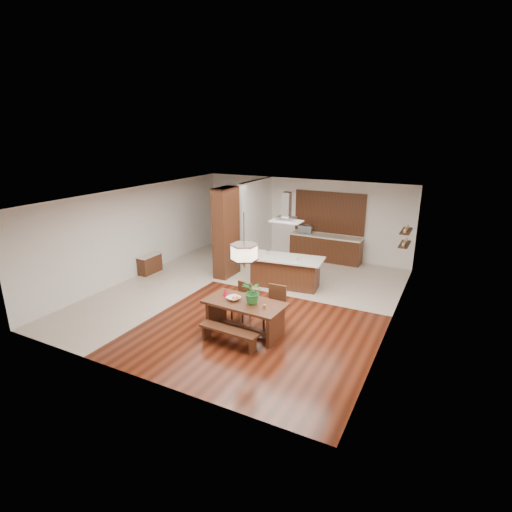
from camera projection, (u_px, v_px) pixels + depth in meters
The scene contains 25 objects.
room_shell at pixel (246, 226), 10.99m from camera, with size 9.00×9.04×2.92m.
tile_hallway at pixel (172, 280), 12.81m from camera, with size 2.50×9.00×0.01m, color beige.
tile_kitchen at pixel (316, 276), 13.18m from camera, with size 5.50×4.00×0.01m, color beige.
soffit_band at pixel (246, 197), 10.74m from camera, with size 8.00×9.00×0.02m, color #3E200F.
partition_pier at pixel (226, 233), 12.80m from camera, with size 0.45×1.00×2.90m, color black.
partition_stub at pixel (256, 220), 14.58m from camera, with size 0.18×2.40×2.90m, color silver.
hallway_console at pixel (150, 264), 13.35m from camera, with size 0.37×0.88×0.63m, color black.
hallway_doorway at pixel (240, 221), 16.20m from camera, with size 1.10×0.20×2.10m, color black.
rear_counter at pixel (326, 248), 14.59m from camera, with size 2.60×0.62×0.95m.
kitchen_window at pixel (330, 212), 14.42m from camera, with size 2.60×0.08×1.50m, color olive.
shelf_lower at pixel (405, 244), 11.70m from camera, with size 0.26×0.90×0.04m, color black.
shelf_upper at pixel (406, 231), 11.58m from camera, with size 0.26×0.90×0.04m, color black.
dining_table at pixel (245, 310), 9.33m from camera, with size 1.94×1.04×0.79m.
dining_bench at pixel (229, 337), 8.88m from camera, with size 1.42×0.31×0.40m, color black, non-canonical shape.
dining_chair_left at pixel (241, 302), 10.06m from camera, with size 0.41×0.41×0.93m, color black, non-canonical shape.
dining_chair_right at pixel (274, 308), 9.60m from camera, with size 0.46×0.46×1.04m, color black, non-canonical shape.
pendant_lantern at pixel (244, 242), 8.82m from camera, with size 0.64×0.64×1.31m, color beige, non-canonical shape.
foliage_plant at pixel (253, 292), 9.11m from camera, with size 0.51×0.44×0.56m, color #25712B.
fruit_bowl at pixel (234, 298), 9.37m from camera, with size 0.31×0.31×0.08m, color beige.
napkin_cone at pixel (225, 292), 9.57m from camera, with size 0.14×0.14×0.21m, color #B70D25.
gold_ornament at pixel (265, 307), 8.92m from camera, with size 0.06×0.06×0.09m, color gold.
kitchen_island at pixel (285, 271), 12.15m from camera, with size 2.40×1.25×0.95m.
range_hood at pixel (287, 207), 11.56m from camera, with size 0.90×0.55×0.87m, color silver, non-canonical shape.
island_cup at pixel (296, 258), 11.74m from camera, with size 0.12×0.12×0.10m, color silver.
microwave at pixel (305, 229), 14.76m from camera, with size 0.50×0.34×0.28m, color silver.
Camera 1 is at (5.15, -9.40, 4.61)m, focal length 28.00 mm.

